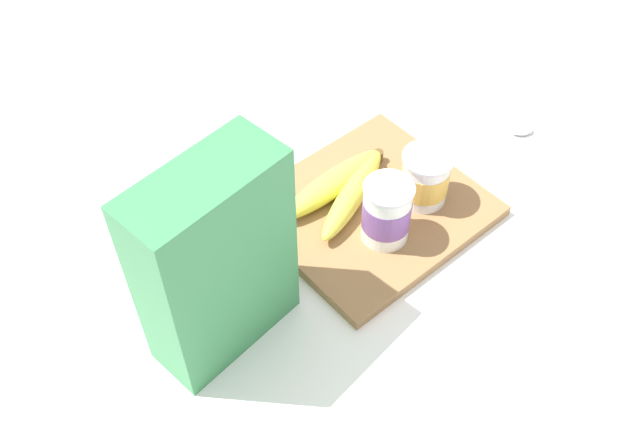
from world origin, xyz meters
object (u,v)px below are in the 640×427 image
cutting_board (370,209)px  spoon (506,133)px  cereal_box (216,263)px  yogurt_cup_front (425,178)px  banana_bunch (342,188)px  yogurt_cup_back (387,212)px

cutting_board → spoon: cutting_board is taller
cereal_box → yogurt_cup_front: size_ratio=3.35×
cereal_box → cutting_board: bearing=178.8°
yogurt_cup_front → banana_bunch: (0.08, -0.07, -0.02)m
cereal_box → yogurt_cup_back: (-0.24, 0.03, -0.07)m
yogurt_cup_front → cutting_board: bearing=-30.0°
yogurt_cup_front → yogurt_cup_back: (0.09, 0.01, 0.01)m
yogurt_cup_back → spoon: (-0.29, -0.03, -0.06)m
yogurt_cup_front → banana_bunch: bearing=-41.9°
banana_bunch → spoon: bearing=168.3°
yogurt_cup_front → yogurt_cup_back: 0.09m
banana_bunch → spoon: (-0.29, 0.06, -0.03)m
cutting_board → banana_bunch: bearing=-63.2°
yogurt_cup_back → spoon: bearing=-174.1°
cereal_box → yogurt_cup_back: cereal_box is taller
yogurt_cup_front → yogurt_cup_back: size_ratio=0.86×
yogurt_cup_back → banana_bunch: 0.09m
cutting_board → yogurt_cup_front: 0.09m
cutting_board → spoon: size_ratio=2.28×
cutting_board → yogurt_cup_back: 0.08m
banana_bunch → spoon: banana_bunch is taller
cutting_board → banana_bunch: 0.05m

